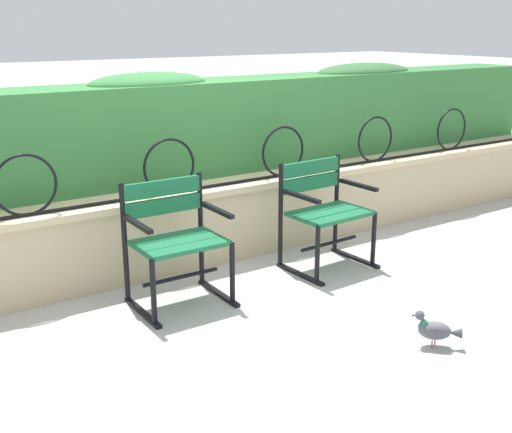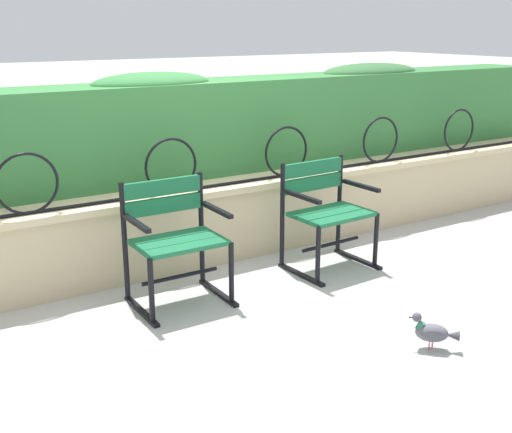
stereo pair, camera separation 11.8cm
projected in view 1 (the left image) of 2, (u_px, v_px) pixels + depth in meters
The scene contains 7 objects.
ground_plane at pixel (260, 292), 4.56m from camera, with size 60.00×60.00×0.00m, color #ADADA8.
stone_wall at pixel (204, 223), 5.10m from camera, with size 8.47×0.41×0.61m.
iron_arch_fence at pixel (175, 170), 4.76m from camera, with size 7.91×0.02×0.42m.
hedge_row at pixel (171, 126), 5.24m from camera, with size 8.30×0.56×0.90m.
park_chair_left at pixel (174, 237), 4.30m from camera, with size 0.62×0.53×0.84m.
park_chair_right at pixel (323, 209), 4.95m from camera, with size 0.65×0.55×0.82m.
pigeon_near_chairs at pixel (435, 330), 3.76m from camera, with size 0.23×0.23×0.22m.
Camera 1 is at (-2.37, -3.48, 1.83)m, focal length 45.10 mm.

